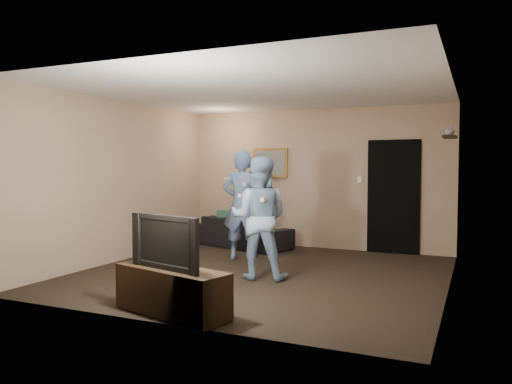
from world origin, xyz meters
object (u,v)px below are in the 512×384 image
at_px(wii_player_right, 259,218).
at_px(sofa, 242,232).
at_px(television, 171,241).
at_px(wii_player_left, 242,205).
at_px(tv_console, 172,291).

bearing_deg(wii_player_right, sofa, 120.52).
distance_m(television, wii_player_left, 3.13).
bearing_deg(wii_player_right, wii_player_left, 125.12).
xyz_separation_m(wii_player_left, wii_player_right, (0.81, -1.15, -0.06)).
bearing_deg(wii_player_left, tv_console, -77.79).
distance_m(sofa, wii_player_left, 1.42).
height_order(wii_player_left, wii_player_right, wii_player_left).
bearing_deg(sofa, television, 124.33).
xyz_separation_m(sofa, tv_console, (1.21, -4.20, -0.04)).
bearing_deg(television, wii_player_left, 117.04).
distance_m(tv_console, television, 0.52).
relative_size(tv_console, television, 1.38).
height_order(sofa, tv_console, sofa).
height_order(sofa, television, television).
bearing_deg(sofa, tv_console, 124.33).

